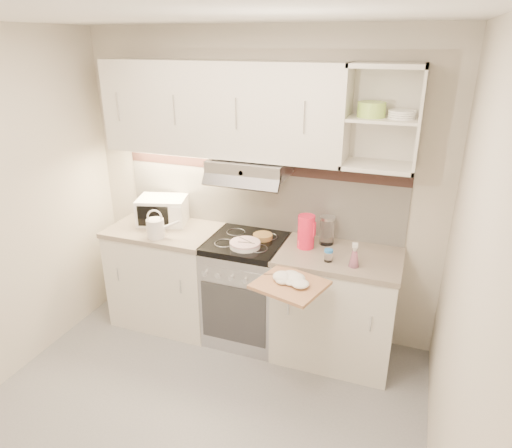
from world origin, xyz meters
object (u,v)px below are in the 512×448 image
electric_range (247,289)px  spray_bottle (354,257)px  microwave (163,210)px  watering_can (157,227)px  pink_pitcher (306,232)px  glass_jar (327,230)px  cutting_board (290,285)px  plate_stack (245,244)px

electric_range → spray_bottle: 1.04m
microwave → watering_can: size_ratio=1.73×
pink_pitcher → spray_bottle: (0.40, -0.20, -0.05)m
glass_jar → cutting_board: (-0.10, -0.68, -0.14)m
pink_pitcher → spray_bottle: pink_pitcher is taller
spray_bottle → watering_can: bearing=172.2°
microwave → glass_jar: 1.43m
microwave → pink_pitcher: pink_pitcher is taller
electric_range → pink_pitcher: (0.48, 0.03, 0.58)m
watering_can → glass_jar: bearing=-4.9°
microwave → plate_stack: (0.86, -0.23, -0.09)m
microwave → pink_pitcher: 1.30m
pink_pitcher → watering_can: bearing=-159.2°
microwave → watering_can: 0.32m
cutting_board → microwave: bearing=171.1°
glass_jar → plate_stack: bearing=-154.0°
watering_can → glass_jar: 1.36m
cutting_board → pink_pitcher: bearing=109.9°
electric_range → cutting_board: size_ratio=2.08×
cutting_board → spray_bottle: bearing=60.8°
watering_can → plate_stack: bearing=-14.6°
plate_stack → watering_can: bearing=-174.9°
pink_pitcher → cutting_board: pink_pitcher is taller
microwave → plate_stack: microwave is taller
electric_range → microwave: size_ratio=1.91×
microwave → electric_range: bearing=-22.9°
plate_stack → glass_jar: glass_jar is taller
microwave → glass_jar: bearing=-13.7°
pink_pitcher → plate_stack: bearing=-150.1°
electric_range → watering_can: watering_can is taller
glass_jar → cutting_board: size_ratio=0.52×
plate_stack → spray_bottle: size_ratio=1.21×
watering_can → glass_jar: size_ratio=1.20×
plate_stack → cutting_board: size_ratio=0.55×
watering_can → spray_bottle: bearing=-18.6°
glass_jar → cutting_board: glass_jar is taller
watering_can → plate_stack: watering_can is taller
electric_range → pink_pitcher: size_ratio=3.45×
microwave → cutting_board: size_ratio=1.09×
glass_jar → microwave: bearing=-177.8°
plate_stack → spray_bottle: (0.84, -0.04, 0.05)m
plate_stack → glass_jar: bearing=26.0°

